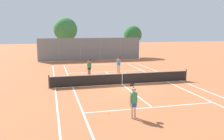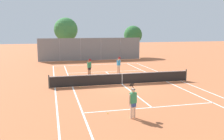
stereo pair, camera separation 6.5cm
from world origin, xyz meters
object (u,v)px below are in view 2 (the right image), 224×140
Objects in this scene: player_near_side at (133,101)px; tree_behind_right at (133,35)px; loose_tennis_ball_0 at (96,68)px; tree_behind_left at (67,30)px; loose_tennis_ball_3 at (80,87)px; loose_tennis_ball_5 at (108,113)px; tennis_net at (122,78)px; loose_tennis_ball_1 at (57,69)px; player_far_left at (89,67)px; loose_tennis_ball_2 at (103,79)px; loose_tennis_ball_4 at (142,78)px; player_far_right at (119,64)px.

player_near_side is 0.35× the size of tree_behind_right.
tree_behind_left is at bearing 102.54° from loose_tennis_ball_0.
loose_tennis_ball_0 is at bearing 71.83° from loose_tennis_ball_3.
loose_tennis_ball_5 is at bearing -89.20° from tree_behind_left.
tree_behind_left is at bearing 98.87° from tennis_net.
loose_tennis_ball_5 is at bearing -81.87° from loose_tennis_ball_1.
player_far_left is at bearing 115.02° from tennis_net.
loose_tennis_ball_3 is (-1.89, 7.52, -0.89)m from player_near_side.
loose_tennis_ball_2 is (-1.10, 2.42, -0.48)m from tennis_net.
loose_tennis_ball_0 and loose_tennis_ball_4 have the same top height.
loose_tennis_ball_0 is at bearing 85.48° from loose_tennis_ball_2.
tree_behind_left reaches higher than tennis_net.
tree_behind_left reaches higher than loose_tennis_ball_4.
player_near_side is at bearing -86.95° from tree_behind_left.
player_far_right is 7.41m from loose_tennis_ball_3.
player_far_left is at bearing -164.60° from player_far_right.
loose_tennis_ball_2 is 1.00× the size of loose_tennis_ball_3.
player_far_left reaches higher than loose_tennis_ball_1.
loose_tennis_ball_0 and loose_tennis_ball_1 have the same top height.
tree_behind_left is at bearing 107.66° from loose_tennis_ball_4.
loose_tennis_ball_3 is 21.09m from tree_behind_left.
loose_tennis_ball_4 is at bearing -65.61° from player_far_right.
tennis_net is at bearing -64.98° from player_far_left.
tennis_net is 6.76× the size of player_near_side.
tree_behind_right is (10.13, 26.14, 3.51)m from loose_tennis_ball_5.
loose_tennis_ball_4 is (4.70, -2.30, -0.89)m from player_far_left.
loose_tennis_ball_3 is at bearing -119.10° from tree_behind_right.
player_far_left is at bearing 153.89° from loose_tennis_ball_4.
loose_tennis_ball_3 is 6.64m from loose_tennis_ball_4.
loose_tennis_ball_1 and loose_tennis_ball_4 have the same top height.
player_far_right is 15.99m from tree_behind_left.
loose_tennis_ball_0 is at bearing -126.96° from tree_behind_right.
tennis_net is 2.70m from loose_tennis_ball_2.
tree_behind_left is (-5.79, 18.20, 4.33)m from loose_tennis_ball_4.
loose_tennis_ball_3 is at bearing 104.09° from player_near_side.
tennis_net is at bearing -140.44° from loose_tennis_ball_4.
loose_tennis_ball_3 is (-4.73, -5.64, -0.89)m from player_far_right.
tree_behind_right is (9.41, 14.82, 2.61)m from player_far_left.
tree_behind_left is at bearing 88.93° from loose_tennis_ball_3.
player_far_right reaches higher than loose_tennis_ball_4.
loose_tennis_ball_5 is at bearing -93.62° from player_far_left.
player_far_left is (-0.41, 12.26, 0.00)m from player_near_side.
tennis_net is 181.82× the size of loose_tennis_ball_3.
loose_tennis_ball_4 is (4.29, 9.96, -0.89)m from player_near_side.
tree_behind_left is at bearing 93.94° from player_far_left.
loose_tennis_ball_4 is 18.11m from tree_behind_right.
player_near_side is 26.88× the size of loose_tennis_ball_5.
player_near_side reaches higher than loose_tennis_ball_4.
loose_tennis_ball_4 is (1.45, -3.20, -0.89)m from player_far_right.
loose_tennis_ball_2 is at bearing 47.63° from loose_tennis_ball_3.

